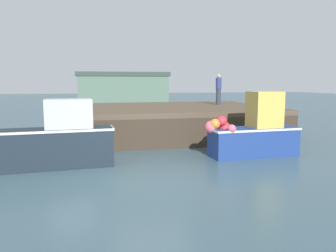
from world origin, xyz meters
The scene contains 7 objects.
ground centered at (0.00, 0.00, -0.05)m, with size 120.00×160.00×0.10m.
pier centered at (3.03, 7.40, 1.33)m, with size 9.72×7.93×1.61m.
fishing_boat_near_left centered at (-2.93, 1.73, 0.95)m, with size 4.00×1.29×2.37m.
fishing_boat_near_right centered at (4.48, 1.90, 0.96)m, with size 3.84×1.35×2.58m.
rowboat centered at (4.08, 2.85, 0.18)m, with size 2.11×1.47×0.40m.
dockworker centered at (5.69, 8.79, 2.52)m, with size 0.34×0.34×1.81m.
warehouse centered at (1.99, 31.35, 2.10)m, with size 11.17×4.19×4.17m.
Camera 1 is at (-1.74, -10.05, 2.94)m, focal length 35.42 mm.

